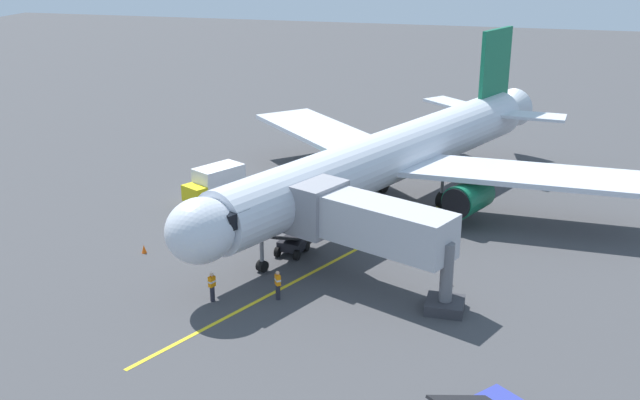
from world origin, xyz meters
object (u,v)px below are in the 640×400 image
(safety_cone_nose_left, at_px, (144,249))
(safety_cone_nose_right, at_px, (450,280))
(airplane, at_px, (393,156))
(box_truck_portside, at_px, (215,183))
(jet_bridge, at_px, (361,221))
(ground_crew_marshaller, at_px, (212,286))
(ground_crew_wing_walker, at_px, (278,285))
(belt_loader_starboard_side, at_px, (293,243))

(safety_cone_nose_left, relative_size, safety_cone_nose_right, 1.00)
(airplane, height_order, box_truck_portside, airplane)
(jet_bridge, xyz_separation_m, box_truck_portside, (13.37, -10.82, -2.38))
(airplane, bearing_deg, safety_cone_nose_left, 40.98)
(safety_cone_nose_left, bearing_deg, airplane, -139.02)
(jet_bridge, bearing_deg, ground_crew_marshaller, 31.32)
(ground_crew_marshaller, bearing_deg, ground_crew_wing_walker, -161.76)
(jet_bridge, relative_size, ground_crew_marshaller, 6.52)
(ground_crew_marshaller, bearing_deg, airplane, -112.43)
(box_truck_portside, bearing_deg, ground_crew_marshaller, 111.65)
(airplane, relative_size, safety_cone_nose_right, 69.38)
(jet_bridge, relative_size, box_truck_portside, 2.24)
(airplane, relative_size, ground_crew_marshaller, 22.31)
(safety_cone_nose_left, bearing_deg, ground_crew_wing_walker, 158.90)
(safety_cone_nose_left, distance_m, safety_cone_nose_right, 19.12)
(airplane, height_order, belt_loader_starboard_side, airplane)
(ground_crew_marshaller, height_order, belt_loader_starboard_side, belt_loader_starboard_side)
(jet_bridge, distance_m, ground_crew_marshaller, 9.03)
(box_truck_portside, distance_m, belt_loader_starboard_side, 11.54)
(belt_loader_starboard_side, distance_m, safety_cone_nose_right, 10.26)
(jet_bridge, relative_size, belt_loader_starboard_side, 2.38)
(airplane, height_order, ground_crew_marshaller, airplane)
(ground_crew_marshaller, distance_m, safety_cone_nose_right, 13.53)
(box_truck_portside, height_order, safety_cone_nose_right, box_truck_portside)
(safety_cone_nose_right, bearing_deg, box_truck_portside, -28.18)
(jet_bridge, xyz_separation_m, safety_cone_nose_right, (-5.09, -0.93, -3.49))
(ground_crew_marshaller, bearing_deg, belt_loader_starboard_side, -107.68)
(safety_cone_nose_right, bearing_deg, jet_bridge, 10.34)
(ground_crew_wing_walker, bearing_deg, jet_bridge, -139.54)
(ground_crew_marshaller, xyz_separation_m, box_truck_portside, (6.06, -15.27, 0.50))
(ground_crew_marshaller, bearing_deg, jet_bridge, -148.68)
(airplane, relative_size, jet_bridge, 3.42)
(box_truck_portside, height_order, belt_loader_starboard_side, box_truck_portside)
(ground_crew_marshaller, xyz_separation_m, safety_cone_nose_left, (6.71, -5.03, -0.61))
(belt_loader_starboard_side, relative_size, safety_cone_nose_left, 8.53)
(belt_loader_starboard_side, xyz_separation_m, safety_cone_nose_left, (9.07, 2.38, -0.44))
(airplane, height_order, safety_cone_nose_right, airplane)
(jet_bridge, distance_m, safety_cone_nose_right, 6.24)
(ground_crew_marshaller, height_order, ground_crew_wing_walker, same)
(airplane, distance_m, jet_bridge, 12.50)
(safety_cone_nose_left, bearing_deg, box_truck_portside, -93.63)
(safety_cone_nose_left, bearing_deg, belt_loader_starboard_side, -165.30)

